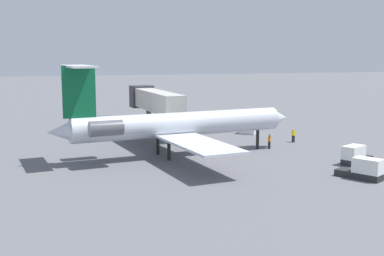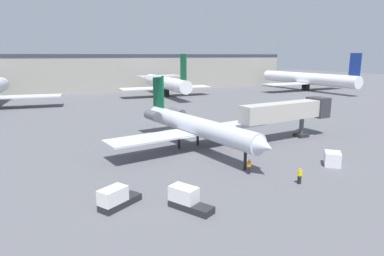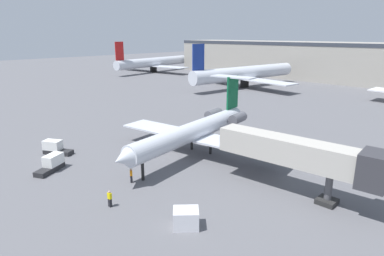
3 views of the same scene
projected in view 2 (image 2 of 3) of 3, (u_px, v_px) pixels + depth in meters
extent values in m
cube|color=#5B5B60|center=(189.00, 155.00, 44.29)|extent=(400.00, 400.00, 0.10)
cylinder|color=silver|center=(197.00, 126.00, 45.33)|extent=(5.94, 23.45, 2.52)
cone|color=silver|center=(264.00, 146.00, 35.27)|extent=(2.69, 2.53, 2.39)
cone|color=silver|center=(153.00, 113.00, 55.47)|extent=(2.50, 2.89, 2.14)
cube|color=silver|center=(228.00, 126.00, 49.93)|extent=(12.05, 6.05, 0.24)
cube|color=silver|center=(151.00, 138.00, 42.75)|extent=(12.05, 6.05, 0.24)
cylinder|color=#595960|center=(177.00, 113.00, 53.42)|extent=(1.96, 3.39, 1.50)
cylinder|color=#595960|center=(153.00, 116.00, 51.04)|extent=(1.96, 3.39, 1.50)
cube|color=#0C5933|center=(158.00, 91.00, 53.12)|extent=(0.71, 3.20, 5.06)
cube|color=silver|center=(158.00, 76.00, 52.60)|extent=(7.08, 3.38, 0.20)
cylinder|color=black|center=(245.00, 161.00, 38.03)|extent=(0.36, 0.36, 2.18)
cylinder|color=black|center=(198.00, 138.00, 48.32)|extent=(0.36, 0.36, 2.18)
cylinder|color=black|center=(179.00, 141.00, 46.56)|extent=(0.36, 0.36, 2.18)
cube|color=#B7B2A8|center=(285.00, 111.00, 50.79)|extent=(16.16, 3.99, 2.60)
cube|color=#333338|center=(318.00, 107.00, 54.60)|extent=(2.67, 3.40, 3.20)
cylinder|color=#4C4C51|center=(301.00, 127.00, 53.42)|extent=(0.70, 0.70, 3.25)
cube|color=#262626|center=(301.00, 135.00, 53.72)|extent=(1.80, 1.80, 0.50)
cube|color=black|center=(299.00, 180.00, 34.06)|extent=(0.34, 0.27, 0.85)
cube|color=yellow|center=(300.00, 173.00, 33.90)|extent=(0.42, 0.29, 0.60)
sphere|color=tan|center=(300.00, 169.00, 33.81)|extent=(0.24, 0.24, 0.24)
cube|color=black|center=(249.00, 170.00, 36.86)|extent=(0.40, 0.38, 0.85)
cube|color=orange|center=(249.00, 164.00, 36.70)|extent=(0.48, 0.45, 0.60)
sphere|color=tan|center=(249.00, 160.00, 36.61)|extent=(0.24, 0.24, 0.24)
cube|color=#262628|center=(120.00, 202.00, 29.09)|extent=(4.17, 3.20, 0.60)
cube|color=white|center=(113.00, 195.00, 28.24)|extent=(2.78, 2.41, 1.30)
cube|color=#262628|center=(191.00, 207.00, 28.30)|extent=(3.09, 4.19, 0.60)
cube|color=white|center=(184.00, 194.00, 28.56)|extent=(2.35, 2.78, 1.30)
cube|color=silver|center=(333.00, 159.00, 39.61)|extent=(2.79, 2.80, 1.65)
cube|color=#9E998E|center=(84.00, 73.00, 122.43)|extent=(162.49, 19.89, 13.24)
cube|color=#333842|center=(87.00, 56.00, 112.57)|extent=(162.49, 0.60, 1.20)
cylinder|color=white|center=(166.00, 83.00, 105.22)|extent=(5.38, 34.33, 3.83)
cube|color=#0C5933|center=(183.00, 67.00, 90.51)|extent=(0.48, 4.01, 7.00)
cube|color=white|center=(166.00, 88.00, 105.55)|extent=(28.97, 7.30, 0.30)
cube|color=black|center=(166.00, 93.00, 105.89)|extent=(1.20, 2.80, 2.40)
cylinder|color=white|center=(306.00, 78.00, 122.75)|extent=(5.36, 43.56, 4.13)
cube|color=navy|center=(355.00, 64.00, 104.45)|extent=(0.41, 4.01, 7.00)
cube|color=white|center=(306.00, 83.00, 123.10)|extent=(36.66, 7.03, 0.30)
cube|color=black|center=(306.00, 87.00, 123.45)|extent=(1.20, 2.80, 2.40)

